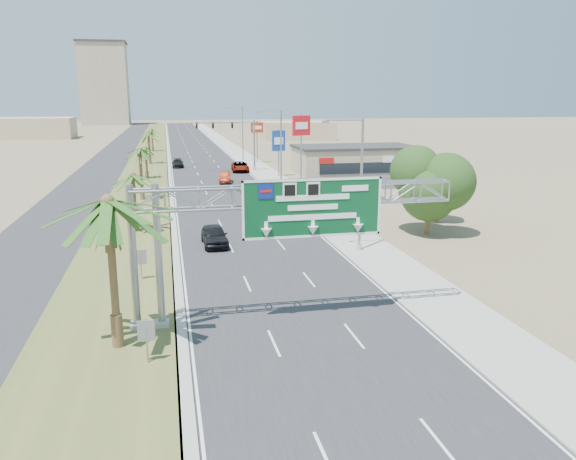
% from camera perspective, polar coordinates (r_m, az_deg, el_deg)
% --- Properties ---
extents(ground, '(600.00, 600.00, 0.00)m').
position_cam_1_polar(ground, '(21.76, 7.68, -18.43)').
color(ground, '#8C7A59').
rests_on(ground, ground).
extents(road, '(12.00, 300.00, 0.02)m').
position_cam_1_polar(road, '(128.02, -9.27, 7.95)').
color(road, '#28282B').
rests_on(road, ground).
extents(sidewalk_right, '(4.00, 300.00, 0.10)m').
position_cam_1_polar(sidewalk_right, '(128.74, -5.46, 8.10)').
color(sidewalk_right, '#9E9B93').
rests_on(sidewalk_right, ground).
extents(median_grass, '(7.00, 300.00, 0.12)m').
position_cam_1_polar(median_grass, '(127.90, -13.79, 7.76)').
color(median_grass, '#4D5827').
rests_on(median_grass, ground).
extents(opposing_road, '(8.00, 300.00, 0.02)m').
position_cam_1_polar(opposing_road, '(128.28, -16.94, 7.56)').
color(opposing_road, '#28282B').
rests_on(opposing_road, ground).
extents(sign_gantry, '(16.75, 1.24, 7.50)m').
position_cam_1_polar(sign_gantry, '(28.33, -0.75, 2.40)').
color(sign_gantry, gray).
rests_on(sign_gantry, ground).
extents(palm_near, '(5.70, 5.70, 8.35)m').
position_cam_1_polar(palm_near, '(25.87, -17.85, 2.69)').
color(palm_near, brown).
rests_on(palm_near, ground).
extents(palm_row_b, '(3.99, 3.99, 5.95)m').
position_cam_1_polar(palm_row_b, '(49.86, -15.51, 5.27)').
color(palm_row_b, brown).
rests_on(palm_row_b, ground).
extents(palm_row_c, '(3.99, 3.99, 6.75)m').
position_cam_1_polar(palm_row_c, '(65.66, -14.83, 7.79)').
color(palm_row_c, brown).
rests_on(palm_row_c, ground).
extents(palm_row_d, '(3.99, 3.99, 5.45)m').
position_cam_1_polar(palm_row_d, '(83.69, -14.28, 8.04)').
color(palm_row_d, brown).
rests_on(palm_row_d, ground).
extents(palm_row_e, '(3.99, 3.99, 6.15)m').
position_cam_1_polar(palm_row_e, '(102.58, -13.98, 9.31)').
color(palm_row_e, brown).
rests_on(palm_row_e, ground).
extents(palm_row_f, '(3.99, 3.99, 5.75)m').
position_cam_1_polar(palm_row_f, '(127.56, -13.68, 9.85)').
color(palm_row_f, brown).
rests_on(palm_row_f, ground).
extents(streetlight_near, '(3.27, 0.44, 10.00)m').
position_cam_1_polar(streetlight_near, '(42.25, 7.16, 4.01)').
color(streetlight_near, gray).
rests_on(streetlight_near, ground).
extents(streetlight_mid, '(3.27, 0.44, 10.00)m').
position_cam_1_polar(streetlight_mid, '(71.04, -0.87, 7.81)').
color(streetlight_mid, gray).
rests_on(streetlight_mid, ground).
extents(streetlight_far, '(3.27, 0.44, 10.00)m').
position_cam_1_polar(streetlight_far, '(106.47, -4.73, 9.57)').
color(streetlight_far, gray).
rests_on(streetlight_far, ground).
extents(signal_mast, '(10.28, 0.71, 8.00)m').
position_cam_1_polar(signal_mast, '(90.33, -4.73, 9.02)').
color(signal_mast, gray).
rests_on(signal_mast, ground).
extents(store_building, '(18.00, 10.00, 4.00)m').
position_cam_1_polar(store_building, '(88.61, 6.76, 7.05)').
color(store_building, tan).
rests_on(store_building, ground).
extents(oak_near, '(4.50, 4.50, 6.80)m').
position_cam_1_polar(oak_near, '(48.90, 14.18, 4.76)').
color(oak_near, brown).
rests_on(oak_near, ground).
extents(oak_far, '(3.50, 3.50, 5.60)m').
position_cam_1_polar(oak_far, '(53.88, 15.15, 4.69)').
color(oak_far, brown).
rests_on(oak_far, ground).
extents(median_signback_a, '(0.75, 0.08, 2.08)m').
position_cam_1_polar(median_signback_a, '(25.40, -14.19, -10.21)').
color(median_signback_a, gray).
rests_on(median_signback_a, ground).
extents(median_signback_b, '(0.75, 0.08, 2.08)m').
position_cam_1_polar(median_signback_b, '(36.77, -14.74, -2.89)').
color(median_signback_b, gray).
rests_on(median_signback_b, ground).
extents(tower_distant, '(20.00, 16.00, 35.00)m').
position_cam_1_polar(tower_distant, '(268.63, -18.15, 13.88)').
color(tower_distant, tan).
rests_on(tower_distant, ground).
extents(building_distant_left, '(24.00, 14.00, 6.00)m').
position_cam_1_polar(building_distant_left, '(181.66, -24.72, 9.38)').
color(building_distant_left, tan).
rests_on(building_distant_left, ground).
extents(building_distant_right, '(20.00, 12.00, 5.00)m').
position_cam_1_polar(building_distant_right, '(161.79, 0.92, 10.06)').
color(building_distant_right, tan).
rests_on(building_distant_right, ground).
extents(car_left_lane, '(2.01, 4.78, 1.61)m').
position_cam_1_polar(car_left_lane, '(44.74, -7.48, -0.56)').
color(car_left_lane, black).
rests_on(car_left_lane, ground).
extents(car_mid_lane, '(2.04, 4.65, 1.48)m').
position_cam_1_polar(car_mid_lane, '(78.39, -6.42, 5.33)').
color(car_mid_lane, maroon).
rests_on(car_mid_lane, ground).
extents(car_right_lane, '(2.95, 5.80, 1.57)m').
position_cam_1_polar(car_right_lane, '(90.15, -4.88, 6.42)').
color(car_right_lane, gray).
rests_on(car_right_lane, ground).
extents(car_far, '(1.89, 4.62, 1.34)m').
position_cam_1_polar(car_far, '(97.47, -11.14, 6.66)').
color(car_far, black).
rests_on(car_far, ground).
extents(pole_sign_red_near, '(2.38, 0.98, 9.56)m').
position_cam_1_polar(pole_sign_red_near, '(69.68, 1.36, 10.07)').
color(pole_sign_red_near, gray).
rests_on(pole_sign_red_near, ground).
extents(pole_sign_blue, '(2.02, 0.64, 7.01)m').
position_cam_1_polar(pole_sign_blue, '(83.76, -0.96, 8.89)').
color(pole_sign_blue, gray).
rests_on(pole_sign_blue, ground).
extents(pole_sign_red_far, '(2.21, 0.47, 7.43)m').
position_cam_1_polar(pole_sign_red_far, '(102.07, -3.17, 10.07)').
color(pole_sign_red_far, gray).
rests_on(pole_sign_red_far, ground).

